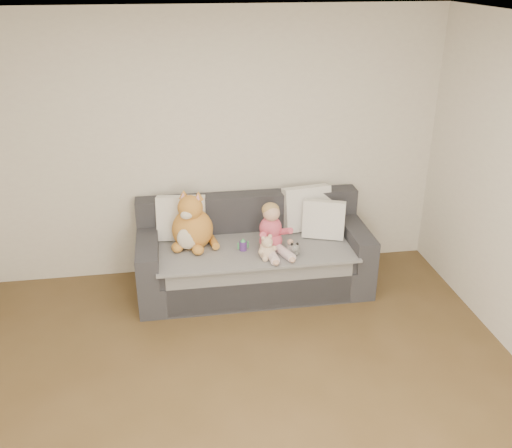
{
  "coord_description": "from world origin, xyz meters",
  "views": [
    {
      "loc": [
        -0.42,
        -2.8,
        2.93
      ],
      "look_at": [
        0.32,
        1.87,
        0.75
      ],
      "focal_mm": 40.0,
      "sensor_mm": 36.0,
      "label": 1
    }
  ],
  "objects": [
    {
      "name": "room_shell",
      "position": [
        0.0,
        0.42,
        1.3
      ],
      "size": [
        5.0,
        5.0,
        5.0
      ],
      "color": "brown",
      "rests_on": "ground"
    },
    {
      "name": "sofa",
      "position": [
        0.32,
        2.06,
        0.31
      ],
      "size": [
        2.2,
        0.94,
        0.85
      ],
      "color": "#2C2D32",
      "rests_on": "ground"
    },
    {
      "name": "cushion_left",
      "position": [
        -0.34,
        2.26,
        0.69
      ],
      "size": [
        0.49,
        0.26,
        0.44
      ],
      "rotation": [
        0.0,
        0.0,
        -0.12
      ],
      "color": "white",
      "rests_on": "sofa"
    },
    {
      "name": "cushion_right_back",
      "position": [
        0.91,
        2.29,
        0.69
      ],
      "size": [
        0.5,
        0.28,
        0.45
      ],
      "rotation": [
        0.0,
        0.0,
        0.15
      ],
      "color": "white",
      "rests_on": "sofa"
    },
    {
      "name": "cushion_right_front",
      "position": [
        1.02,
        2.07,
        0.66
      ],
      "size": [
        0.44,
        0.31,
        0.38
      ],
      "rotation": [
        0.0,
        0.0,
        -0.35
      ],
      "color": "white",
      "rests_on": "sofa"
    },
    {
      "name": "toddler",
      "position": [
        0.48,
        1.87,
        0.67
      ],
      "size": [
        0.33,
        0.48,
        0.47
      ],
      "rotation": [
        0.0,
        0.0,
        0.19
      ],
      "color": "#D24A4F",
      "rests_on": "sofa"
    },
    {
      "name": "plush_cat",
      "position": [
        -0.25,
        2.05,
        0.69
      ],
      "size": [
        0.45,
        0.41,
        0.59
      ],
      "rotation": [
        0.0,
        0.0,
        -0.4
      ],
      "color": "orange",
      "rests_on": "sofa"
    },
    {
      "name": "teddy_bear",
      "position": [
        0.4,
        1.71,
        0.57
      ],
      "size": [
        0.18,
        0.15,
        0.24
      ],
      "rotation": [
        0.0,
        0.0,
        0.38
      ],
      "color": "beige",
      "rests_on": "sofa"
    },
    {
      "name": "plush_cow",
      "position": [
        0.65,
        1.73,
        0.54
      ],
      "size": [
        0.12,
        0.19,
        0.15
      ],
      "rotation": [
        0.0,
        0.0,
        -0.03
      ],
      "color": "white",
      "rests_on": "sofa"
    },
    {
      "name": "sippy_cup",
      "position": [
        0.21,
        1.9,
        0.54
      ],
      "size": [
        0.11,
        0.08,
        0.12
      ],
      "rotation": [
        0.0,
        0.0,
        0.19
      ],
      "color": "#593288",
      "rests_on": "sofa"
    }
  ]
}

